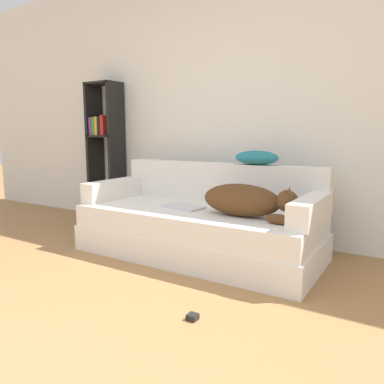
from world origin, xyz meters
name	(u,v)px	position (x,y,z in m)	size (l,w,h in m)	color
wall_back	(244,98)	(0.00, 2.61, 1.35)	(7.94, 0.06, 2.70)	silver
couch	(198,232)	(-0.07, 1.87, 0.20)	(1.99, 0.90, 0.40)	silver
couch_backrest	(219,182)	(-0.07, 2.25, 0.58)	(1.95, 0.15, 0.35)	silver
couch_arm_left	(115,189)	(-0.99, 1.87, 0.49)	(0.15, 0.71, 0.18)	silver
couch_arm_right	(311,210)	(0.85, 1.87, 0.49)	(0.15, 0.71, 0.18)	silver
dog	(246,200)	(0.40, 1.79, 0.52)	(0.73, 0.26, 0.24)	#513319
laptop	(183,207)	(-0.19, 1.82, 0.41)	(0.39, 0.25, 0.02)	silver
throw_pillow	(257,158)	(0.28, 2.25, 0.81)	(0.38, 0.21, 0.12)	teal
bookshelf	(105,143)	(-1.65, 2.43, 0.90)	(0.38, 0.26, 1.58)	black
power_adapter	(193,317)	(0.48, 0.90, 0.02)	(0.06, 0.06, 0.03)	black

